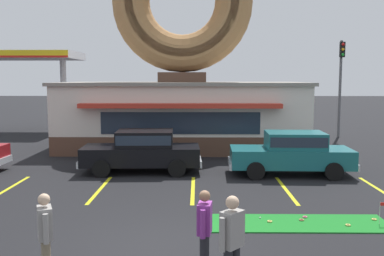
{
  "coord_description": "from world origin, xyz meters",
  "views": [
    {
      "loc": [
        0.88,
        -9.13,
        3.58
      ],
      "look_at": [
        0.7,
        5.0,
        2.0
      ],
      "focal_mm": 42.0,
      "sensor_mm": 36.0,
      "label": 1
    }
  ],
  "objects_px": {
    "trash_bin": "(56,144)",
    "golf_ball": "(260,218)",
    "pedestrian_leather_jacket_man": "(205,228)",
    "traffic_light_pole": "(341,76)",
    "car_black": "(143,150)",
    "pedestrian_blue_sweater_man": "(45,233)",
    "pedestrian_hooded_kid": "(232,241)",
    "car_teal": "(292,152)",
    "putting_flag_pin": "(381,208)"
  },
  "relations": [
    {
      "from": "trash_bin",
      "to": "traffic_light_pole",
      "type": "relative_size",
      "value": 0.17
    },
    {
      "from": "putting_flag_pin",
      "to": "car_black",
      "type": "height_order",
      "value": "car_black"
    },
    {
      "from": "pedestrian_hooded_kid",
      "to": "trash_bin",
      "type": "relative_size",
      "value": 1.73
    },
    {
      "from": "car_teal",
      "to": "pedestrian_leather_jacket_man",
      "type": "relative_size",
      "value": 2.94
    },
    {
      "from": "putting_flag_pin",
      "to": "pedestrian_leather_jacket_man",
      "type": "distance_m",
      "value": 5.18
    },
    {
      "from": "trash_bin",
      "to": "putting_flag_pin",
      "type": "bearing_deg",
      "value": -41.81
    },
    {
      "from": "car_black",
      "to": "car_teal",
      "type": "bearing_deg",
      "value": -4.24
    },
    {
      "from": "putting_flag_pin",
      "to": "pedestrian_blue_sweater_man",
      "type": "xyz_separation_m",
      "value": [
        -7.15,
        -3.12,
        0.44
      ]
    },
    {
      "from": "pedestrian_leather_jacket_man",
      "to": "traffic_light_pole",
      "type": "bearing_deg",
      "value": 66.31
    },
    {
      "from": "pedestrian_blue_sweater_man",
      "to": "pedestrian_leather_jacket_man",
      "type": "bearing_deg",
      "value": 6.9
    },
    {
      "from": "pedestrian_leather_jacket_man",
      "to": "trash_bin",
      "type": "xyz_separation_m",
      "value": [
        -6.73,
        12.69,
        -0.36
      ]
    },
    {
      "from": "putting_flag_pin",
      "to": "trash_bin",
      "type": "height_order",
      "value": "trash_bin"
    },
    {
      "from": "car_teal",
      "to": "pedestrian_blue_sweater_man",
      "type": "distance_m",
      "value": 10.77
    },
    {
      "from": "traffic_light_pole",
      "to": "putting_flag_pin",
      "type": "bearing_deg",
      "value": -103.97
    },
    {
      "from": "car_teal",
      "to": "trash_bin",
      "type": "distance_m",
      "value": 10.93
    },
    {
      "from": "putting_flag_pin",
      "to": "pedestrian_hooded_kid",
      "type": "relative_size",
      "value": 0.33
    },
    {
      "from": "putting_flag_pin",
      "to": "car_black",
      "type": "xyz_separation_m",
      "value": [
        -6.58,
        6.13,
        0.43
      ]
    },
    {
      "from": "pedestrian_blue_sweater_man",
      "to": "pedestrian_hooded_kid",
      "type": "xyz_separation_m",
      "value": [
        3.23,
        -0.48,
        0.06
      ]
    },
    {
      "from": "pedestrian_leather_jacket_man",
      "to": "traffic_light_pole",
      "type": "distance_m",
      "value": 21.22
    },
    {
      "from": "pedestrian_leather_jacket_man",
      "to": "traffic_light_pole",
      "type": "relative_size",
      "value": 0.27
    },
    {
      "from": "trash_bin",
      "to": "traffic_light_pole",
      "type": "distance_m",
      "value": 16.84
    },
    {
      "from": "pedestrian_leather_jacket_man",
      "to": "car_black",
      "type": "bearing_deg",
      "value": 104.01
    },
    {
      "from": "pedestrian_leather_jacket_man",
      "to": "putting_flag_pin",
      "type": "bearing_deg",
      "value": 32.59
    },
    {
      "from": "car_black",
      "to": "pedestrian_blue_sweater_man",
      "type": "relative_size",
      "value": 2.91
    },
    {
      "from": "pedestrian_leather_jacket_man",
      "to": "golf_ball",
      "type": "bearing_deg",
      "value": 65.29
    },
    {
      "from": "golf_ball",
      "to": "pedestrian_blue_sweater_man",
      "type": "bearing_deg",
      "value": -140.49
    },
    {
      "from": "golf_ball",
      "to": "pedestrian_hooded_kid",
      "type": "height_order",
      "value": "pedestrian_hooded_kid"
    },
    {
      "from": "trash_bin",
      "to": "pedestrian_hooded_kid",
      "type": "bearing_deg",
      "value": -62.06
    },
    {
      "from": "car_teal",
      "to": "car_black",
      "type": "bearing_deg",
      "value": 175.76
    },
    {
      "from": "car_teal",
      "to": "pedestrian_blue_sweater_man",
      "type": "relative_size",
      "value": 2.9
    },
    {
      "from": "putting_flag_pin",
      "to": "car_black",
      "type": "bearing_deg",
      "value": 137.01
    },
    {
      "from": "car_teal",
      "to": "golf_ball",
      "type": "bearing_deg",
      "value": -109.63
    },
    {
      "from": "car_teal",
      "to": "trash_bin",
      "type": "xyz_separation_m",
      "value": [
        -10.09,
        4.19,
        -0.37
      ]
    },
    {
      "from": "pedestrian_leather_jacket_man",
      "to": "trash_bin",
      "type": "height_order",
      "value": "pedestrian_leather_jacket_man"
    },
    {
      "from": "golf_ball",
      "to": "trash_bin",
      "type": "bearing_deg",
      "value": 130.71
    },
    {
      "from": "golf_ball",
      "to": "pedestrian_blue_sweater_man",
      "type": "height_order",
      "value": "pedestrian_blue_sweater_man"
    },
    {
      "from": "golf_ball",
      "to": "car_teal",
      "type": "bearing_deg",
      "value": 70.37
    },
    {
      "from": "pedestrian_blue_sweater_man",
      "to": "pedestrian_hooded_kid",
      "type": "distance_m",
      "value": 3.27
    },
    {
      "from": "trash_bin",
      "to": "golf_ball",
      "type": "bearing_deg",
      "value": -49.29
    },
    {
      "from": "car_black",
      "to": "pedestrian_blue_sweater_man",
      "type": "height_order",
      "value": "car_black"
    },
    {
      "from": "car_black",
      "to": "traffic_light_pole",
      "type": "height_order",
      "value": "traffic_light_pole"
    },
    {
      "from": "golf_ball",
      "to": "traffic_light_pole",
      "type": "relative_size",
      "value": 0.01
    },
    {
      "from": "car_teal",
      "to": "pedestrian_blue_sweater_man",
      "type": "height_order",
      "value": "car_teal"
    },
    {
      "from": "pedestrian_leather_jacket_man",
      "to": "traffic_light_pole",
      "type": "xyz_separation_m",
      "value": [
        8.45,
        19.25,
        2.85
      ]
    },
    {
      "from": "putting_flag_pin",
      "to": "trash_bin",
      "type": "distance_m",
      "value": 14.86
    },
    {
      "from": "putting_flag_pin",
      "to": "car_teal",
      "type": "height_order",
      "value": "car_teal"
    },
    {
      "from": "pedestrian_hooded_kid",
      "to": "car_black",
      "type": "bearing_deg",
      "value": 105.3
    },
    {
      "from": "golf_ball",
      "to": "pedestrian_hooded_kid",
      "type": "relative_size",
      "value": 0.02
    },
    {
      "from": "car_teal",
      "to": "pedestrian_hooded_kid",
      "type": "distance_m",
      "value": 9.76
    },
    {
      "from": "golf_ball",
      "to": "traffic_light_pole",
      "type": "distance_m",
      "value": 17.91
    }
  ]
}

